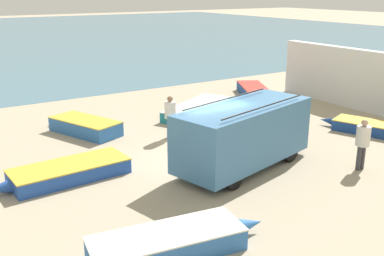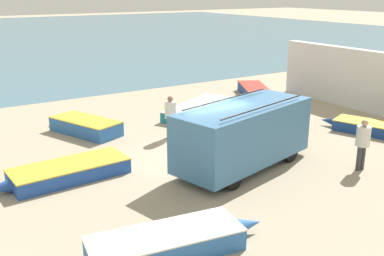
# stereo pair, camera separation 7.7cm
# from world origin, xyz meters

# --- Properties ---
(ground_plane) EXTENTS (200.00, 200.00, 0.00)m
(ground_plane) POSITION_xyz_m (0.00, 0.00, 0.00)
(ground_plane) COLOR tan
(harbor_wall) EXTENTS (0.50, 11.97, 3.08)m
(harbor_wall) POSITION_xyz_m (11.05, 1.00, 1.54)
(harbor_wall) COLOR silver
(harbor_wall) RESTS_ON ground_plane
(parked_van) EXTENTS (5.76, 3.27, 2.38)m
(parked_van) POSITION_xyz_m (0.94, -1.25, 1.24)
(parked_van) COLOR teal
(parked_van) RESTS_ON ground_plane
(fishing_rowboat_0) EXTENTS (4.56, 1.83, 0.55)m
(fishing_rowboat_0) POSITION_xyz_m (-3.85, -4.57, 0.28)
(fishing_rowboat_0) COLOR #2D66AD
(fishing_rowboat_0) RESTS_ON ground_plane
(fishing_rowboat_1) EXTENTS (5.35, 3.68, 0.53)m
(fishing_rowboat_1) POSITION_xyz_m (3.54, 5.48, 0.27)
(fishing_rowboat_1) COLOR #1E757F
(fishing_rowboat_1) RESTS_ON ground_plane
(fishing_rowboat_2) EXTENTS (4.67, 1.75, 0.51)m
(fishing_rowboat_2) POSITION_xyz_m (-4.66, 1.04, 0.26)
(fishing_rowboat_2) COLOR #234CA3
(fishing_rowboat_2) RESTS_ON ground_plane
(fishing_rowboat_3) EXTENTS (2.89, 4.42, 0.58)m
(fishing_rowboat_3) POSITION_xyz_m (8.23, 6.84, 0.29)
(fishing_rowboat_3) COLOR navy
(fishing_rowboat_3) RESTS_ON ground_plane
(fishing_rowboat_4) EXTENTS (2.51, 4.02, 0.63)m
(fishing_rowboat_4) POSITION_xyz_m (-2.47, 5.60, 0.32)
(fishing_rowboat_4) COLOR #2D66AD
(fishing_rowboat_4) RESTS_ON ground_plane
(fishing_rowboat_6) EXTENTS (2.44, 4.25, 0.49)m
(fishing_rowboat_6) POSITION_xyz_m (8.11, -1.24, 0.25)
(fishing_rowboat_6) COLOR navy
(fishing_rowboat_6) RESTS_ON ground_plane
(fisherman_0) EXTENTS (0.48, 0.48, 1.82)m
(fisherman_0) POSITION_xyz_m (4.24, -3.60, 1.09)
(fisherman_0) COLOR #38383D
(fisherman_0) RESTS_ON ground_plane
(fisherman_1) EXTENTS (0.48, 0.48, 1.81)m
(fisherman_1) POSITION_xyz_m (0.38, 2.92, 1.08)
(fisherman_1) COLOR navy
(fisherman_1) RESTS_ON ground_plane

